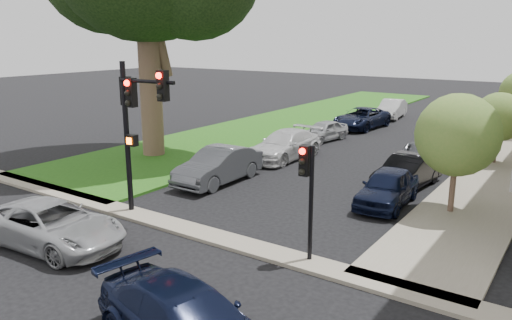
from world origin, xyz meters
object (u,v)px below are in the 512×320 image
Objects in this scene: car_parked_6 at (285,145)px; car_parked_4 at (484,117)px; car_parked_9 at (392,109)px; small_tree_a at (458,135)px; car_cross_near at (51,225)px; car_parked_2 at (445,146)px; traffic_signal_secondary at (308,182)px; car_parked_8 at (361,118)px; car_parked_5 at (219,166)px; car_parked_7 at (324,131)px; small_tree_b at (499,117)px; traffic_signal_main at (134,111)px; car_parked_0 at (387,187)px; car_parked_3 at (464,128)px; car_parked_1 at (407,172)px.

car_parked_4 is at bearing 69.75° from car_parked_6.
small_tree_a is at bearing -71.16° from car_parked_9.
car_parked_9 is (0.02, 30.88, 0.04)m from car_cross_near.
car_parked_2 is (-2.37, 8.34, -2.23)m from small_tree_a.
car_parked_4 is (-2.77, 21.05, -2.36)m from small_tree_a.
traffic_signal_secondary reaches higher than car_parked_8.
car_parked_5 reaches higher than car_parked_7.
car_parked_4 is 0.84× the size of car_parked_8.
car_parked_6 is (-9.62, -5.06, -1.73)m from small_tree_b.
car_parked_4 is at bearing 67.62° from car_parked_7.
traffic_signal_main is 1.60× the size of traffic_signal_secondary.
car_parked_0 is 0.87× the size of car_parked_5.
car_parked_5 is at bearing -104.46° from car_parked_3.
small_tree_b is 0.77× the size of car_parked_5.
car_cross_near is (-9.69, -10.19, -2.30)m from small_tree_a.
car_parked_8 is at bearing 90.75° from traffic_signal_main.
traffic_signal_secondary is 12.85m from car_parked_6.
car_parked_0 reaches higher than car_parked_4.
car_parked_9 is at bearing 91.68° from car_parked_6.
car_parked_4 is at bearing 97.45° from car_parked_1.
car_parked_6 is at bearing 124.00° from traffic_signal_secondary.
car_parked_9 is at bearing 92.45° from car_parked_8.
small_tree_b reaches higher than car_parked_2.
traffic_signal_main reaches higher than car_parked_0.
car_parked_3 reaches higher than car_parked_0.
car_parked_8 is (-7.50, 15.24, 0.02)m from car_parked_0.
car_parked_7 is (-10.07, 0.44, -1.84)m from small_tree_b.
car_parked_6 is at bearing -106.25° from car_parked_4.
car_parked_6 reaches higher than car_parked_7.
car_cross_near is 19.92m from car_parked_2.
car_parked_6 is (-7.25, -4.43, -0.02)m from car_parked_2.
car_parked_4 is at bearing 97.51° from small_tree_a.
small_tree_b is 0.67× the size of traffic_signal_main.
small_tree_b reaches higher than car_parked_9.
car_parked_4 is (-0.28, 27.71, -1.81)m from traffic_signal_secondary.
car_parked_5 reaches higher than car_parked_4.
traffic_signal_secondary reaches higher than car_parked_2.
car_parked_1 is at bearing -10.32° from car_parked_6.
small_tree_a is 0.86× the size of car_parked_6.
car_parked_0 is 8.68m from car_parked_2.
car_parked_6 is (0.11, 5.60, -0.03)m from car_parked_5.
traffic_signal_main is at bearing -99.10° from car_parked_3.
car_parked_3 is at bearing 88.48° from car_parked_0.
traffic_signal_secondary reaches higher than car_parked_4.
car_parked_8 is (-0.28, 21.51, -3.14)m from traffic_signal_main.
car_parked_1 is at bearing -110.39° from small_tree_b.
car_parked_8 is (-0.11, 16.60, -0.06)m from car_parked_5.
car_parked_1 is at bearing 88.82° from car_parked_0.
car_parked_7 is (-7.73, 9.75, -0.07)m from car_parked_0.
car_parked_8 is (0.23, 5.50, 0.09)m from car_parked_7.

